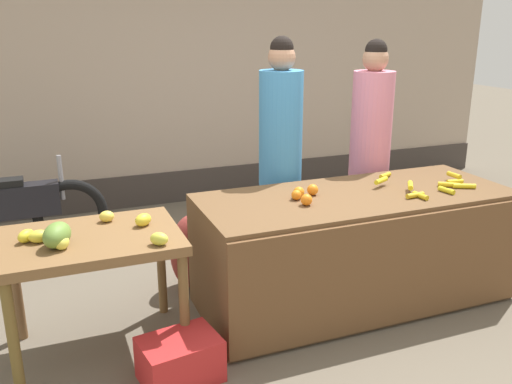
# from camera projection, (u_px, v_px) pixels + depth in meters

# --- Properties ---
(ground_plane) EXTENTS (24.00, 24.00, 0.00)m
(ground_plane) POSITION_uv_depth(u_px,v_px,m) (300.00, 308.00, 3.93)
(ground_plane) COLOR #665B4C
(market_wall_back) EXTENTS (7.83, 0.23, 3.20)m
(market_wall_back) POSITION_uv_depth(u_px,v_px,m) (191.00, 61.00, 5.99)
(market_wall_back) COLOR tan
(market_wall_back) RESTS_ON ground
(fruit_stall_counter) EXTENTS (2.25, 0.91, 0.82)m
(fruit_stall_counter) POSITION_uv_depth(u_px,v_px,m) (355.00, 248.00, 3.94)
(fruit_stall_counter) COLOR brown
(fruit_stall_counter) RESTS_ON ground
(side_table_wooden) EXTENTS (1.03, 0.75, 0.77)m
(side_table_wooden) POSITION_uv_depth(u_px,v_px,m) (93.00, 251.00, 3.24)
(side_table_wooden) COLOR brown
(side_table_wooden) RESTS_ON ground
(banana_bunch_pile) EXTENTS (0.69, 0.63, 0.07)m
(banana_bunch_pile) POSITION_uv_depth(u_px,v_px,m) (428.00, 185.00, 3.94)
(banana_bunch_pile) COLOR gold
(banana_bunch_pile) RESTS_ON fruit_stall_counter
(orange_pile) EXTENTS (0.23, 0.26, 0.08)m
(orange_pile) POSITION_uv_depth(u_px,v_px,m) (304.00, 194.00, 3.70)
(orange_pile) COLOR orange
(orange_pile) RESTS_ON fruit_stall_counter
(mango_papaya_pile) EXTENTS (0.83, 0.60, 0.14)m
(mango_papaya_pile) POSITION_uv_depth(u_px,v_px,m) (73.00, 233.00, 3.10)
(mango_papaya_pile) COLOR yellow
(mango_papaya_pile) RESTS_ON side_table_wooden
(vendor_woman_blue_shirt) EXTENTS (0.34, 0.34, 1.88)m
(vendor_woman_blue_shirt) POSITION_uv_depth(u_px,v_px,m) (280.00, 158.00, 4.31)
(vendor_woman_blue_shirt) COLOR #33333D
(vendor_woman_blue_shirt) RESTS_ON ground
(vendor_woman_pink_shirt) EXTENTS (0.34, 0.34, 1.85)m
(vendor_woman_pink_shirt) POSITION_uv_depth(u_px,v_px,m) (370.00, 151.00, 4.60)
(vendor_woman_pink_shirt) COLOR #33333D
(vendor_woman_pink_shirt) RESTS_ON ground
(parked_motorcycle) EXTENTS (1.60, 0.18, 0.88)m
(parked_motorcycle) POSITION_uv_depth(u_px,v_px,m) (12.00, 213.00, 4.70)
(parked_motorcycle) COLOR black
(parked_motorcycle) RESTS_ON ground
(produce_crate) EXTENTS (0.49, 0.39, 0.26)m
(produce_crate) POSITION_uv_depth(u_px,v_px,m) (180.00, 359.00, 3.12)
(produce_crate) COLOR red
(produce_crate) RESTS_ON ground
(produce_sack) EXTENTS (0.45, 0.42, 0.59)m
(produce_sack) POSITION_uv_depth(u_px,v_px,m) (192.00, 251.00, 4.17)
(produce_sack) COLOR maroon
(produce_sack) RESTS_ON ground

